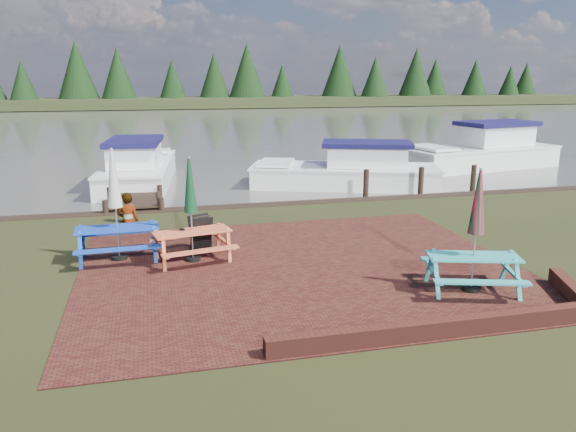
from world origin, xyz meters
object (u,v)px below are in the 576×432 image
(boat_near, at_px, (349,172))
(person, at_px, (126,193))
(picnic_table_teal, at_px, (474,250))
(boat_far, at_px, (483,153))
(picnic_table_red, at_px, (192,226))
(boat_jetty, at_px, (139,169))
(chalkboard, at_px, (201,234))
(jetty, at_px, (136,182))
(picnic_table_blue, at_px, (117,222))

(boat_near, xyz_separation_m, person, (-7.93, -4.21, 0.45))
(picnic_table_teal, xyz_separation_m, boat_far, (9.05, 13.92, -0.33))
(picnic_table_teal, height_order, boat_near, picnic_table_teal)
(picnic_table_red, relative_size, boat_jetty, 0.32)
(boat_near, relative_size, person, 4.51)
(picnic_table_red, bearing_deg, person, 99.50)
(chalkboard, xyz_separation_m, jetty, (-1.58, 8.67, -0.32))
(picnic_table_teal, height_order, picnic_table_blue, picnic_table_blue)
(picnic_table_blue, relative_size, jetty, 0.27)
(picnic_table_red, height_order, picnic_table_blue, picnic_table_blue)
(boat_far, bearing_deg, picnic_table_teal, 136.51)
(boat_near, bearing_deg, boat_far, -49.01)
(jetty, xyz_separation_m, boat_far, (15.32, 1.65, 0.37))
(boat_near, bearing_deg, person, 137.93)
(picnic_table_blue, bearing_deg, picnic_table_teal, -30.56)
(picnic_table_blue, relative_size, boat_far, 0.32)
(boat_near, bearing_deg, boat_jetty, 92.68)
(picnic_table_red, height_order, jetty, picnic_table_red)
(person, bearing_deg, boat_jetty, -95.13)
(jetty, bearing_deg, boat_near, -9.06)
(boat_jetty, distance_m, boat_near, 8.08)
(chalkboard, relative_size, boat_jetty, 0.12)
(picnic_table_blue, height_order, chalkboard, picnic_table_blue)
(boat_near, height_order, person, person)
(picnic_table_red, xyz_separation_m, boat_near, (6.45, 8.02, -0.42))
(jetty, relative_size, boat_far, 1.18)
(picnic_table_teal, xyz_separation_m, chalkboard, (-4.69, 3.60, -0.37))
(picnic_table_red, height_order, person, picnic_table_red)
(jetty, xyz_separation_m, boat_near, (7.79, -1.24, 0.25))
(boat_near, height_order, boat_far, boat_far)
(picnic_table_red, xyz_separation_m, boat_far, (13.97, 10.92, -0.31))
(picnic_table_red, height_order, boat_near, picnic_table_red)
(chalkboard, bearing_deg, boat_near, 26.24)
(picnic_table_teal, distance_m, chalkboard, 5.92)
(picnic_table_red, relative_size, person, 1.38)
(chalkboard, distance_m, person, 3.67)
(chalkboard, xyz_separation_m, boat_near, (6.21, 7.43, -0.07))
(picnic_table_blue, distance_m, boat_far, 18.71)
(boat_near, bearing_deg, picnic_table_red, 161.17)
(picnic_table_blue, bearing_deg, person, 86.39)
(boat_jetty, bearing_deg, person, -85.77)
(boat_jetty, relative_size, boat_near, 0.97)
(jetty, bearing_deg, boat_far, 6.15)
(picnic_table_teal, xyz_separation_m, jetty, (-6.27, 12.27, -0.69))
(picnic_table_red, bearing_deg, jetty, 86.48)
(picnic_table_red, relative_size, boat_near, 0.31)
(boat_far, bearing_deg, picnic_table_blue, 113.40)
(boat_far, relative_size, person, 4.68)
(boat_far, distance_m, person, 17.01)
(chalkboard, bearing_deg, boat_far, 13.06)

